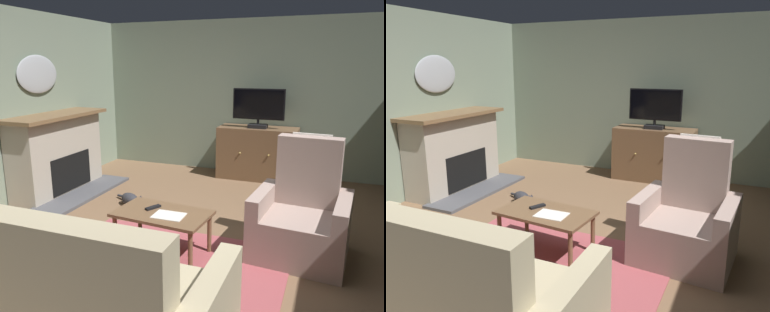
% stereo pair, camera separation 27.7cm
% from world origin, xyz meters
% --- Properties ---
extents(ground_plane, '(6.09, 6.88, 0.04)m').
position_xyz_m(ground_plane, '(0.00, 0.00, -0.02)').
color(ground_plane, brown).
extents(wall_back, '(6.09, 0.10, 2.58)m').
position_xyz_m(wall_back, '(0.00, 3.19, 1.29)').
color(wall_back, gray).
rests_on(wall_back, ground_plane).
extents(rug_central, '(2.21, 1.78, 0.01)m').
position_xyz_m(rug_central, '(-0.10, -0.42, 0.01)').
color(rug_central, '#9E474C').
rests_on(rug_central, ground_plane).
extents(fireplace, '(0.94, 1.71, 1.16)m').
position_xyz_m(fireplace, '(-2.47, 1.13, 0.56)').
color(fireplace, '#4C4C51').
rests_on(fireplace, ground_plane).
extents(wall_mirror_oval, '(0.06, 0.78, 0.54)m').
position_xyz_m(wall_mirror_oval, '(-2.72, 1.13, 1.71)').
color(wall_mirror_oval, '#B2B7BF').
extents(tv_cabinet, '(1.27, 0.56, 0.85)m').
position_xyz_m(tv_cabinet, '(0.13, 2.84, 0.40)').
color(tv_cabinet, '#4A3523').
rests_on(tv_cabinet, ground_plane).
extents(television, '(0.82, 0.20, 0.63)m').
position_xyz_m(television, '(0.13, 2.79, 1.19)').
color(television, black).
rests_on(television, tv_cabinet).
extents(coffee_table, '(0.97, 0.62, 0.44)m').
position_xyz_m(coffee_table, '(-0.23, -0.08, 0.39)').
color(coffee_table, brown).
rests_on(coffee_table, ground_plane).
extents(tv_remote, '(0.12, 0.17, 0.02)m').
position_xyz_m(tv_remote, '(-0.36, -0.02, 0.45)').
color(tv_remote, black).
rests_on(tv_remote, coffee_table).
extents(folded_newspaper, '(0.30, 0.23, 0.01)m').
position_xyz_m(folded_newspaper, '(-0.14, -0.14, 0.44)').
color(folded_newspaper, silver).
rests_on(folded_newspaper, coffee_table).
extents(sofa_floral, '(2.10, 0.93, 1.06)m').
position_xyz_m(sofa_floral, '(-0.28, -1.49, 0.35)').
color(sofa_floral, tan).
rests_on(sofa_floral, ground_plane).
extents(armchair_angled_to_table, '(0.95, 0.87, 1.17)m').
position_xyz_m(armchair_angled_to_table, '(1.05, 0.41, 0.36)').
color(armchair_angled_to_table, '#A3897F').
rests_on(armchair_angled_to_table, ground_plane).
extents(cat, '(0.57, 0.39, 0.19)m').
position_xyz_m(cat, '(-1.18, 0.95, 0.09)').
color(cat, '#2D2D33').
rests_on(cat, ground_plane).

